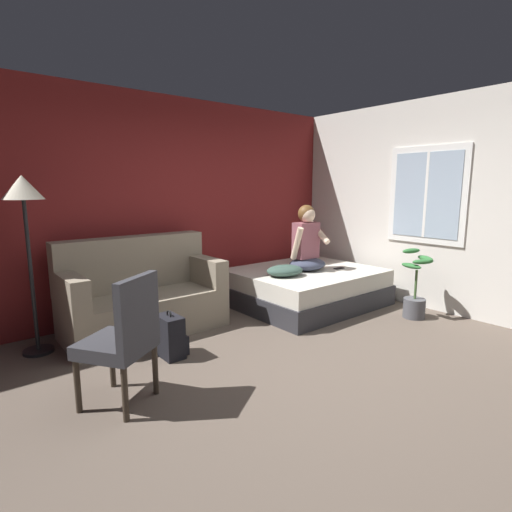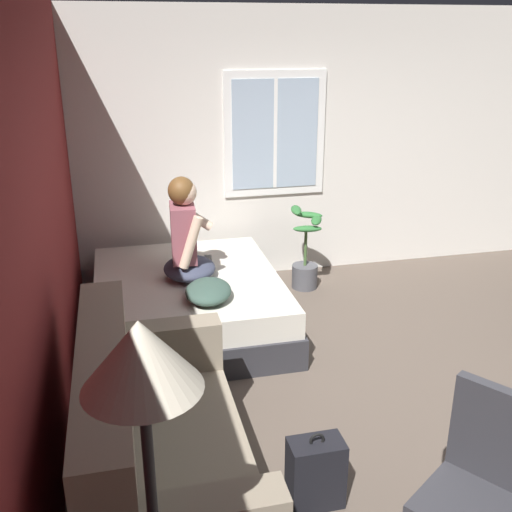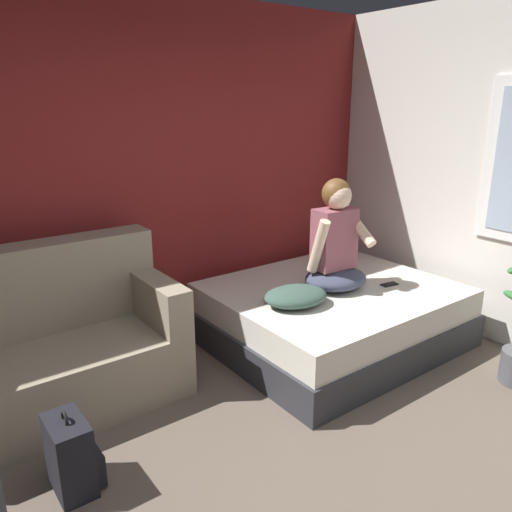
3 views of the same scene
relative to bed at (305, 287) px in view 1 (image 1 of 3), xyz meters
The scene contains 12 objects.
ground_plane 2.14m from the bed, 136.54° to the right, with size 40.00×40.00×0.00m, color brown.
wall_back_accent 2.16m from the bed, 146.51° to the left, with size 10.29×0.16×2.70m, color maroon.
wall_side_with_window 2.18m from the bed, 51.07° to the right, with size 0.19×6.21×2.70m.
bed is the anchor object (origin of this frame).
couch 2.21m from the bed, 168.56° to the left, with size 1.70×0.82×1.04m.
side_chair 3.07m from the bed, 161.48° to the right, with size 0.64×0.64×0.98m.
person_seated 0.60m from the bed, 99.11° to the right, with size 0.55×0.48×0.88m.
backpack 2.28m from the bed, 169.72° to the right, with size 0.23×0.30×0.46m.
throw_pillow 0.60m from the bed, 167.55° to the right, with size 0.48×0.36×0.14m, color #385147.
cell_phone 0.53m from the bed, 31.65° to the right, with size 0.07×0.14×0.01m, color black.
floor_lamp 3.46m from the bed, behind, with size 0.36×0.36×1.70m.
potted_plant 1.40m from the bed, 64.36° to the right, with size 0.39×0.37×0.85m.
Camera 1 is at (-2.33, -2.24, 1.60)m, focal length 28.00 mm.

